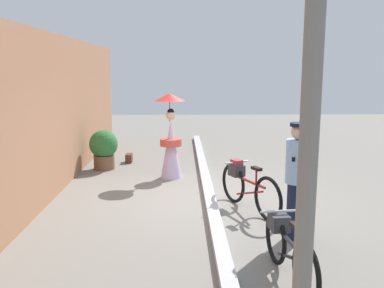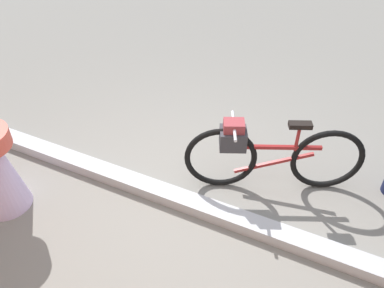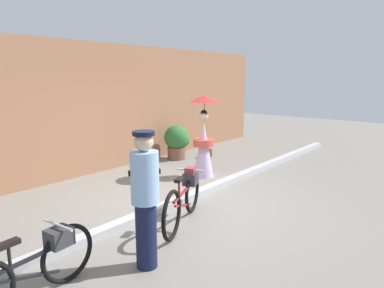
{
  "view_description": "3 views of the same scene",
  "coord_description": "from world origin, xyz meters",
  "views": [
    {
      "loc": [
        -7.7,
        0.53,
        2.45
      ],
      "look_at": [
        0.5,
        0.32,
        0.98
      ],
      "focal_mm": 39.14,
      "sensor_mm": 36.0,
      "label": 1
    },
    {
      "loc": [
        -1.25,
        2.38,
        2.94
      ],
      "look_at": [
        -0.2,
        0.2,
        1.01
      ],
      "focal_mm": 36.04,
      "sensor_mm": 36.0,
      "label": 2
    },
    {
      "loc": [
        -4.5,
        -4.04,
        2.31
      ],
      "look_at": [
        0.61,
        0.27,
        1.0
      ],
      "focal_mm": 31.69,
      "sensor_mm": 36.0,
      "label": 3
    }
  ],
  "objects": [
    {
      "name": "person_with_parasol",
      "position": [
        1.63,
        0.77,
        0.91
      ],
      "size": [
        0.69,
        0.69,
        1.92
      ],
      "color": "silver",
      "rests_on": "ground_plane"
    },
    {
      "name": "ground_plane",
      "position": [
        0.0,
        0.0,
        0.0
      ],
      "size": [
        30.0,
        30.0,
        0.0
      ],
      "primitive_type": "plane",
      "color": "gray"
    },
    {
      "name": "bicycle_near_officer",
      "position": [
        -0.64,
        -0.62,
        0.44
      ],
      "size": [
        1.69,
        0.81,
        0.83
      ],
      "color": "black",
      "rests_on": "ground_plane"
    },
    {
      "name": "bicycle_far_side",
      "position": [
        -3.11,
        -0.71,
        0.39
      ],
      "size": [
        1.63,
        0.48,
        0.76
      ],
      "color": "black",
      "rests_on": "ground_plane"
    },
    {
      "name": "sidewalk_curb",
      "position": [
        0.0,
        0.0,
        0.06
      ],
      "size": [
        14.0,
        0.2,
        0.12
      ],
      "primitive_type": "cube",
      "color": "#B2B2B7",
      "rests_on": "ground_plane"
    },
    {
      "name": "person_officer",
      "position": [
        -1.92,
        -1.13,
        0.91
      ],
      "size": [
        0.34,
        0.34,
        1.71
      ],
      "color": "#141938",
      "rests_on": "ground_plane"
    },
    {
      "name": "potted_plant_by_door",
      "position": [
        2.52,
        2.44,
        0.54
      ],
      "size": [
        0.72,
        0.7,
        0.98
      ],
      "color": "brown",
      "rests_on": "ground_plane"
    },
    {
      "name": "backpack_on_pavement",
      "position": [
        3.24,
        1.93,
        0.12
      ],
      "size": [
        0.32,
        0.16,
        0.23
      ],
      "color": "#592D23",
      "rests_on": "ground_plane"
    },
    {
      "name": "building_wall",
      "position": [
        0.0,
        3.18,
        1.57
      ],
      "size": [
        14.0,
        0.4,
        3.14
      ],
      "primitive_type": "cube",
      "color": "#9E6B4C",
      "rests_on": "ground_plane"
    }
  ]
}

